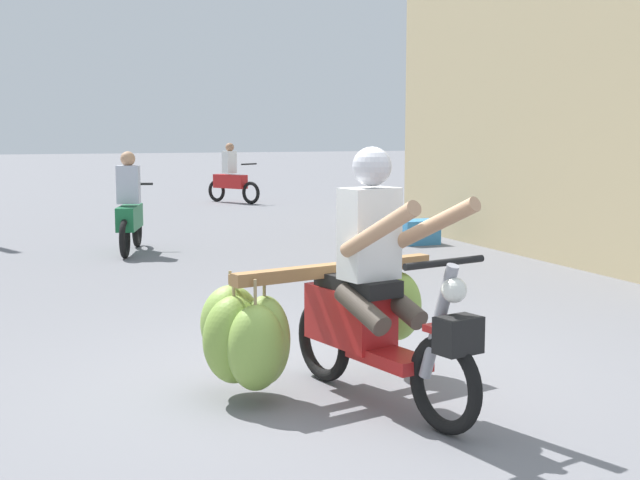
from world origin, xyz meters
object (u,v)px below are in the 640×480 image
object	(u,v)px
motorbike_distant_ahead_left	(130,212)
motorbike_distant_far_ahead	(231,179)
motorbike_main_loaded	(315,315)
produce_crate	(418,232)

from	to	relation	value
motorbike_distant_ahead_left	motorbike_distant_far_ahead	world-z (taller)	same
motorbike_distant_ahead_left	motorbike_main_loaded	bearing A→B (deg)	-88.64
motorbike_distant_far_ahead	produce_crate	distance (m)	8.11
motorbike_main_loaded	motorbike_distant_far_ahead	world-z (taller)	motorbike_main_loaded
motorbike_main_loaded	motorbike_distant_ahead_left	bearing A→B (deg)	91.36
motorbike_distant_far_ahead	motorbike_main_loaded	bearing A→B (deg)	-102.85
motorbike_main_loaded	motorbike_distant_far_ahead	bearing A→B (deg)	77.15
motorbike_distant_ahead_left	motorbike_distant_far_ahead	size ratio (longest dim) A/B	1.11
motorbike_distant_far_ahead	produce_crate	bearing A→B (deg)	-84.92
motorbike_main_loaded	produce_crate	bearing A→B (deg)	57.45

